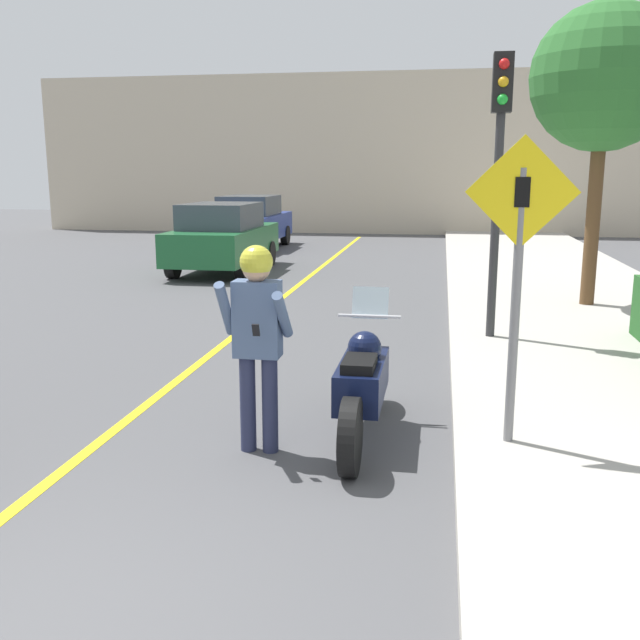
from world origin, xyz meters
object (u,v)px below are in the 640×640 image
object	(u,v)px
street_tree	(604,79)
parked_car_blue	(251,222)
motorcycle	(362,384)
traffic_light	(500,144)
parked_car_green	(223,237)
person_biker	(257,326)
crossing_sign	(518,263)

from	to	relation	value
street_tree	parked_car_blue	world-z (taller)	street_tree
motorcycle	traffic_light	xyz separation A→B (m)	(1.40, 3.78, 2.28)
street_tree	parked_car_green	world-z (taller)	street_tree
street_tree	parked_car_green	size ratio (longest dim) A/B	1.19
person_biker	parked_car_blue	distance (m)	17.03
crossing_sign	parked_car_blue	size ratio (longest dim) A/B	0.61
traffic_light	street_tree	distance (m)	3.56
traffic_light	parked_car_blue	size ratio (longest dim) A/B	0.91
person_biker	crossing_sign	world-z (taller)	crossing_sign
person_biker	street_tree	world-z (taller)	street_tree
motorcycle	parked_car_blue	distance (m)	16.80
street_tree	parked_car_blue	distance (m)	13.02
parked_car_blue	traffic_light	bearing A→B (deg)	-60.98
crossing_sign	traffic_light	world-z (taller)	traffic_light
crossing_sign	street_tree	world-z (taller)	street_tree
street_tree	parked_car_green	xyz separation A→B (m)	(-7.83, 3.92, -3.07)
parked_car_green	parked_car_blue	bearing A→B (deg)	97.89
traffic_light	parked_car_blue	bearing A→B (deg)	119.02
person_biker	traffic_light	size ratio (longest dim) A/B	0.48
traffic_light	street_tree	bearing A→B (deg)	57.21
crossing_sign	parked_car_green	world-z (taller)	crossing_sign
traffic_light	parked_car_green	bearing A→B (deg)	131.56
parked_car_green	crossing_sign	bearing A→B (deg)	-61.42
person_biker	parked_car_green	bearing A→B (deg)	108.70
motorcycle	crossing_sign	xyz separation A→B (m)	(1.30, -0.28, 1.19)
traffic_light	parked_car_green	world-z (taller)	traffic_light
person_biker	parked_car_blue	size ratio (longest dim) A/B	0.44
person_biker	parked_car_blue	bearing A→B (deg)	105.26
parked_car_green	parked_car_blue	size ratio (longest dim) A/B	1.00
street_tree	parked_car_blue	bearing A→B (deg)	132.64
person_biker	crossing_sign	size ratio (longest dim) A/B	0.71
crossing_sign	street_tree	bearing A→B (deg)	74.37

